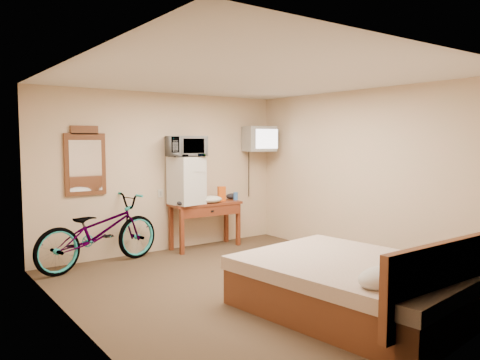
{
  "coord_description": "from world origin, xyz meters",
  "views": [
    {
      "loc": [
        -3.41,
        -4.39,
        1.76
      ],
      "look_at": [
        0.2,
        0.54,
        1.24
      ],
      "focal_mm": 35.0,
      "sensor_mm": 36.0,
      "label": 1
    }
  ],
  "objects_px": {
    "desk": "(206,211)",
    "bed": "(359,285)",
    "mini_fridge": "(187,180)",
    "crt_television": "(259,139)",
    "blue_cup": "(236,196)",
    "wall_mirror": "(85,162)",
    "bicycle": "(99,231)",
    "microwave": "(186,146)"
  },
  "relations": [
    {
      "from": "crt_television",
      "to": "bed",
      "type": "distance_m",
      "value": 3.95
    },
    {
      "from": "desk",
      "to": "blue_cup",
      "type": "bearing_deg",
      "value": -3.63
    },
    {
      "from": "mini_fridge",
      "to": "wall_mirror",
      "type": "distance_m",
      "value": 1.56
    },
    {
      "from": "crt_television",
      "to": "bicycle",
      "type": "relative_size",
      "value": 0.34
    },
    {
      "from": "bicycle",
      "to": "blue_cup",
      "type": "bearing_deg",
      "value": -101.77
    },
    {
      "from": "crt_television",
      "to": "wall_mirror",
      "type": "height_order",
      "value": "crt_television"
    },
    {
      "from": "bicycle",
      "to": "bed",
      "type": "height_order",
      "value": "bicycle"
    },
    {
      "from": "blue_cup",
      "to": "desk",
      "type": "bearing_deg",
      "value": 176.37
    },
    {
      "from": "microwave",
      "to": "bed",
      "type": "xyz_separation_m",
      "value": [
        0.06,
        -3.4,
        -1.37
      ]
    },
    {
      "from": "bed",
      "to": "desk",
      "type": "bearing_deg",
      "value": 85.07
    },
    {
      "from": "blue_cup",
      "to": "crt_television",
      "type": "relative_size",
      "value": 0.21
    },
    {
      "from": "crt_television",
      "to": "desk",
      "type": "bearing_deg",
      "value": -179.15
    },
    {
      "from": "crt_television",
      "to": "wall_mirror",
      "type": "distance_m",
      "value": 2.99
    },
    {
      "from": "wall_mirror",
      "to": "bicycle",
      "type": "xyz_separation_m",
      "value": [
        0.06,
        -0.32,
        -0.96
      ]
    },
    {
      "from": "mini_fridge",
      "to": "bicycle",
      "type": "relative_size",
      "value": 0.4
    },
    {
      "from": "desk",
      "to": "mini_fridge",
      "type": "xyz_separation_m",
      "value": [
        -0.35,
        0.03,
        0.51
      ]
    },
    {
      "from": "desk",
      "to": "wall_mirror",
      "type": "bearing_deg",
      "value": 171.79
    },
    {
      "from": "desk",
      "to": "mini_fridge",
      "type": "distance_m",
      "value": 0.62
    },
    {
      "from": "desk",
      "to": "microwave",
      "type": "relative_size",
      "value": 2.05
    },
    {
      "from": "blue_cup",
      "to": "bicycle",
      "type": "distance_m",
      "value": 2.38
    },
    {
      "from": "blue_cup",
      "to": "wall_mirror",
      "type": "relative_size",
      "value": 0.14
    },
    {
      "from": "crt_television",
      "to": "wall_mirror",
      "type": "xyz_separation_m",
      "value": [
        -2.96,
        0.25,
        -0.33
      ]
    },
    {
      "from": "desk",
      "to": "microwave",
      "type": "distance_m",
      "value": 1.11
    },
    {
      "from": "wall_mirror",
      "to": "bicycle",
      "type": "bearing_deg",
      "value": -79.39
    },
    {
      "from": "desk",
      "to": "microwave",
      "type": "height_order",
      "value": "microwave"
    },
    {
      "from": "wall_mirror",
      "to": "bed",
      "type": "relative_size",
      "value": 0.41
    },
    {
      "from": "mini_fridge",
      "to": "bicycle",
      "type": "height_order",
      "value": "mini_fridge"
    },
    {
      "from": "mini_fridge",
      "to": "crt_television",
      "type": "height_order",
      "value": "crt_television"
    },
    {
      "from": "desk",
      "to": "mini_fridge",
      "type": "height_order",
      "value": "mini_fridge"
    },
    {
      "from": "desk",
      "to": "bed",
      "type": "xyz_separation_m",
      "value": [
        -0.29,
        -3.37,
        -0.32
      ]
    },
    {
      "from": "crt_television",
      "to": "bicycle",
      "type": "xyz_separation_m",
      "value": [
        -2.9,
        -0.07,
        -1.28
      ]
    },
    {
      "from": "blue_cup",
      "to": "bicycle",
      "type": "height_order",
      "value": "bicycle"
    },
    {
      "from": "desk",
      "to": "bicycle",
      "type": "height_order",
      "value": "bicycle"
    },
    {
      "from": "microwave",
      "to": "wall_mirror",
      "type": "relative_size",
      "value": 0.59
    },
    {
      "from": "crt_television",
      "to": "bed",
      "type": "height_order",
      "value": "crt_television"
    },
    {
      "from": "mini_fridge",
      "to": "bed",
      "type": "bearing_deg",
      "value": -89.03
    },
    {
      "from": "mini_fridge",
      "to": "bed",
      "type": "relative_size",
      "value": 0.31
    },
    {
      "from": "mini_fridge",
      "to": "blue_cup",
      "type": "xyz_separation_m",
      "value": [
        0.91,
        -0.06,
        -0.31
      ]
    },
    {
      "from": "microwave",
      "to": "bed",
      "type": "bearing_deg",
      "value": -77.23
    },
    {
      "from": "bicycle",
      "to": "crt_television",
      "type": "bearing_deg",
      "value": -100.84
    },
    {
      "from": "blue_cup",
      "to": "mini_fridge",
      "type": "bearing_deg",
      "value": 176.19
    },
    {
      "from": "mini_fridge",
      "to": "bed",
      "type": "distance_m",
      "value": 3.5
    }
  ]
}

